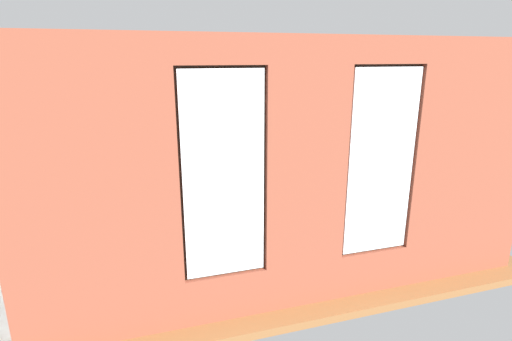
% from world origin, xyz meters
% --- Properties ---
extents(ground_plane, '(7.03, 5.43, 0.10)m').
position_xyz_m(ground_plane, '(0.00, 0.00, -0.05)').
color(ground_plane, brown).
extents(brick_wall_with_windows, '(6.43, 0.30, 3.13)m').
position_xyz_m(brick_wall_with_windows, '(-0.00, 2.33, 1.54)').
color(brick_wall_with_windows, brown).
rests_on(brick_wall_with_windows, ground_plane).
extents(white_wall_right, '(0.10, 4.43, 3.13)m').
position_xyz_m(white_wall_right, '(3.16, 0.20, 1.57)').
color(white_wall_right, silver).
rests_on(white_wall_right, ground_plane).
extents(couch_by_window, '(1.83, 0.87, 0.80)m').
position_xyz_m(couch_by_window, '(0.53, 1.69, 0.33)').
color(couch_by_window, black).
rests_on(couch_by_window, ground_plane).
extents(couch_left, '(0.89, 2.03, 0.80)m').
position_xyz_m(couch_left, '(-2.51, 0.20, 0.33)').
color(couch_left, black).
rests_on(couch_left, ground_plane).
extents(coffee_table, '(1.24, 0.76, 0.44)m').
position_xyz_m(coffee_table, '(-0.07, 0.23, 0.38)').
color(coffee_table, tan).
rests_on(coffee_table, ground_plane).
extents(cup_ceramic, '(0.08, 0.08, 0.09)m').
position_xyz_m(cup_ceramic, '(0.09, 0.13, 0.49)').
color(cup_ceramic, silver).
rests_on(cup_ceramic, coffee_table).
extents(candle_jar, '(0.08, 0.08, 0.13)m').
position_xyz_m(candle_jar, '(-0.16, 0.34, 0.51)').
color(candle_jar, '#B7333D').
rests_on(candle_jar, coffee_table).
extents(table_plant_small, '(0.14, 0.14, 0.21)m').
position_xyz_m(table_plant_small, '(-0.41, 0.09, 0.56)').
color(table_plant_small, gray).
rests_on(table_plant_small, coffee_table).
extents(remote_silver, '(0.10, 0.18, 0.02)m').
position_xyz_m(remote_silver, '(0.30, 0.34, 0.45)').
color(remote_silver, '#B2B2B7').
rests_on(remote_silver, coffee_table).
extents(remote_black, '(0.17, 0.12, 0.02)m').
position_xyz_m(remote_black, '(-0.07, 0.23, 0.45)').
color(remote_black, black).
rests_on(remote_black, coffee_table).
extents(media_console, '(1.21, 0.42, 0.52)m').
position_xyz_m(media_console, '(2.86, 0.00, 0.26)').
color(media_console, black).
rests_on(media_console, ground_plane).
extents(tv_flatscreen, '(0.95, 0.20, 0.65)m').
position_xyz_m(tv_flatscreen, '(2.86, -0.00, 0.85)').
color(tv_flatscreen, black).
rests_on(tv_flatscreen, media_console).
extents(papasan_chair, '(1.09, 1.09, 0.69)m').
position_xyz_m(papasan_chair, '(-0.19, -1.40, 0.44)').
color(papasan_chair, olive).
rests_on(papasan_chair, ground_plane).
extents(potted_plant_mid_room_small, '(0.38, 0.38, 0.65)m').
position_xyz_m(potted_plant_mid_room_small, '(-0.66, -1.04, 0.45)').
color(potted_plant_mid_room_small, beige).
rests_on(potted_plant_mid_room_small, ground_plane).
extents(potted_plant_foreground_right, '(1.03, 1.11, 1.22)m').
position_xyz_m(potted_plant_foreground_right, '(2.56, -1.66, 0.67)').
color(potted_plant_foreground_right, '#9E5638').
rests_on(potted_plant_foreground_right, ground_plane).
extents(potted_plant_corner_near_left, '(0.53, 0.53, 0.84)m').
position_xyz_m(potted_plant_corner_near_left, '(-2.66, -1.72, 0.56)').
color(potted_plant_corner_near_left, beige).
rests_on(potted_plant_corner_near_left, ground_plane).
extents(potted_plant_corner_far_left, '(0.57, 0.57, 0.94)m').
position_xyz_m(potted_plant_corner_far_left, '(-2.66, 1.79, 0.63)').
color(potted_plant_corner_far_left, beige).
rests_on(potted_plant_corner_far_left, ground_plane).
extents(potted_plant_beside_window_right, '(0.56, 0.56, 0.91)m').
position_xyz_m(potted_plant_beside_window_right, '(2.48, 1.79, 0.58)').
color(potted_plant_beside_window_right, '#47423D').
rests_on(potted_plant_beside_window_right, ground_plane).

